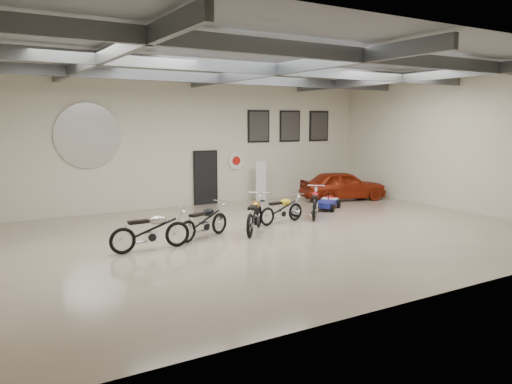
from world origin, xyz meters
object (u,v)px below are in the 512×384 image
motorcycle_gold (255,214)px  vintage_car (343,185)px  motorcycle_silver (151,230)px  go_kart (328,201)px  motorcycle_yellow (282,209)px  motorcycle_black (204,221)px  motorcycle_red (315,202)px  banner_stand (261,180)px

motorcycle_gold → vintage_car: (6.45, 3.47, 0.06)m
motorcycle_silver → vintage_car: bearing=21.4°
go_kart → vintage_car: bearing=-0.8°
motorcycle_gold → go_kart: motorcycle_gold is taller
go_kart → motorcycle_yellow: bearing=167.5°
motorcycle_gold → vintage_car: size_ratio=0.59×
motorcycle_silver → motorcycle_gold: 3.44m
motorcycle_black → go_kart: motorcycle_black is taller
motorcycle_silver → motorcycle_gold: size_ratio=0.98×
motorcycle_red → vintage_car: (3.40, 2.47, 0.10)m
go_kart → vintage_car: (1.98, 1.43, 0.30)m
motorcycle_silver → vintage_car: (9.86, 3.96, 0.07)m
motorcycle_red → go_kart: size_ratio=1.14×
motorcycle_black → motorcycle_red: bearing=-11.8°
motorcycle_black → go_kart: bearing=-5.3°
motorcycle_black → motorcycle_gold: size_ratio=0.90×
banner_stand → motorcycle_gold: size_ratio=0.81×
motorcycle_yellow → go_kart: 3.33m
motorcycle_gold → motorcycle_yellow: 1.59m
motorcycle_black → motorcycle_yellow: motorcycle_black is taller
banner_stand → motorcycle_silver: (-6.69, -5.46, -0.32)m
motorcycle_red → go_kart: 1.78m
motorcycle_gold → vintage_car: vintage_car is taller
banner_stand → vintage_car: bearing=-20.7°
banner_stand → vintage_car: (3.17, -1.50, -0.25)m
motorcycle_black → vintage_car: (8.10, 3.42, 0.12)m
motorcycle_black → motorcycle_gold: 1.65m
motorcycle_gold → motorcycle_red: motorcycle_gold is taller
motorcycle_black → vintage_car: size_ratio=0.53×
motorcycle_yellow → motorcycle_gold: bearing=-165.0°
motorcycle_black → go_kart: size_ratio=1.11×
motorcycle_yellow → motorcycle_silver: bearing=-176.6°
motorcycle_gold → motorcycle_yellow: motorcycle_gold is taller
motorcycle_silver → motorcycle_red: size_ratio=1.05×
vintage_car → motorcycle_red: bearing=141.6°
motorcycle_yellow → motorcycle_red: bearing=1.0°
motorcycle_yellow → motorcycle_black: bearing=-178.6°
motorcycle_silver → go_kart: 8.28m
go_kart → motorcycle_black: bearing=161.4°
motorcycle_gold → banner_stand: bearing=7.5°
motorcycle_gold → vintage_car: bearing=-20.8°
motorcycle_yellow → motorcycle_red: size_ratio=0.92×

